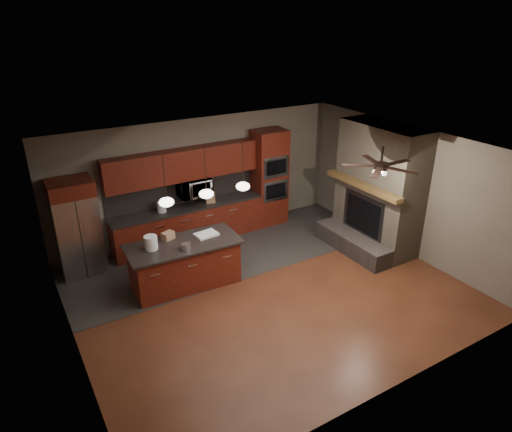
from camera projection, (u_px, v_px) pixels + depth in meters
ground at (269, 291)px, 8.80m from camera, size 7.00×7.00×0.00m
ceiling at (271, 150)px, 7.65m from camera, size 7.00×6.00×0.02m
back_wall at (200, 178)px, 10.58m from camera, size 7.00×0.02×2.80m
right_wall at (406, 190)px, 9.87m from camera, size 0.02×6.00×2.80m
left_wall at (65, 279)px, 6.59m from camera, size 0.02×6.00×2.80m
slate_tile_patch at (226, 252)px, 10.21m from camera, size 7.00×2.40×0.01m
fireplace_column at (376, 193)px, 10.00m from camera, size 1.30×2.10×2.80m
back_cabinetry at (187, 206)px, 10.36m from camera, size 3.59×0.64×2.20m
oven_tower at (269, 178)px, 11.22m from camera, size 0.80×0.63×2.38m
microwave at (194, 187)px, 10.29m from camera, size 0.73×0.41×0.50m
refrigerator at (77, 228)px, 9.09m from camera, size 0.84×0.75×1.99m
kitchen_island at (185, 264)px, 8.83m from camera, size 2.20×1.08×0.92m
white_bucket at (151, 243)px, 8.37m from camera, size 0.30×0.30×0.26m
paint_can at (186, 247)px, 8.38m from camera, size 0.24×0.24×0.12m
paint_tray at (206, 234)px, 8.93m from camera, size 0.46×0.35×0.04m
cardboard_box at (168, 236)px, 8.77m from camera, size 0.27×0.23×0.14m
counter_bucket at (162, 207)px, 9.99m from camera, size 0.26×0.26×0.22m
counter_box at (211, 198)px, 10.50m from camera, size 0.25×0.23×0.23m
pendant_left at (166, 202)px, 7.77m from camera, size 0.26×0.26×0.92m
pendant_center at (206, 194)px, 8.12m from camera, size 0.26×0.26×0.92m
pendant_right at (243, 186)px, 8.47m from camera, size 0.26×0.26×0.92m
ceiling_fan at (381, 166)px, 8.01m from camera, size 1.27×1.33×0.41m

